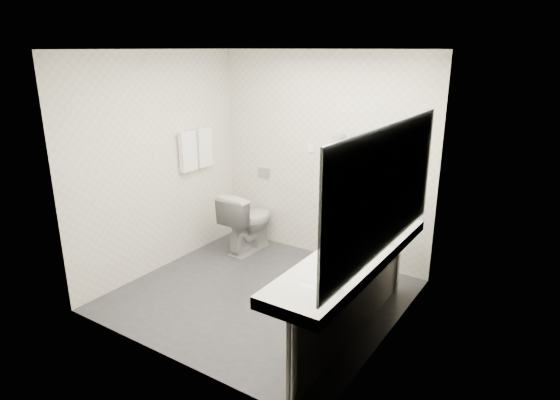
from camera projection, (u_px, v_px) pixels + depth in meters
The scene contains 30 objects.
floor at pixel (261, 295), 5.07m from camera, with size 2.80×2.80×0.00m, color #2E2E33.
ceiling at pixel (257, 49), 4.30m from camera, with size 2.80×2.80×0.00m, color white.
wall_back at pixel (322, 158), 5.72m from camera, with size 2.80×2.80×0.00m, color silver.
wall_front at pixel (160, 220), 3.65m from camera, with size 2.80×2.80×0.00m, color silver.
wall_left at pixel (159, 164), 5.41m from camera, with size 2.60×2.60×0.00m, color silver.
wall_right at pixel (396, 207), 3.95m from camera, with size 2.60×2.60×0.00m, color silver.
vanity_counter at pixel (353, 257), 4.08m from camera, with size 0.55×2.20×0.10m, color white.
vanity_panel at pixel (353, 302), 4.19m from camera, with size 0.03×2.15×0.75m, color gray.
vanity_post_near at pixel (294, 366), 3.35m from camera, with size 0.06×0.06×0.75m, color silver.
vanity_post_far at pixel (397, 261), 5.00m from camera, with size 0.06×0.06×0.75m, color silver.
mirror at pixel (387, 189), 3.74m from camera, with size 0.02×2.20×1.05m, color #B2BCC6.
basin_near at pixel (316, 283), 3.55m from camera, with size 0.40×0.31×0.05m, color white.
basin_far at pixel (381, 230), 4.58m from camera, with size 0.40×0.31×0.05m, color white.
faucet_near at pixel (340, 279), 3.42m from camera, with size 0.04×0.04×0.15m, color silver.
faucet_far at pixel (402, 225), 4.45m from camera, with size 0.04×0.04×0.15m, color silver.
soap_bottle_a at pixel (346, 246), 4.04m from camera, with size 0.05×0.05×0.11m, color beige.
glass_left at pixel (376, 236), 4.25m from camera, with size 0.06×0.06×0.12m, color silver.
glass_right at pixel (391, 239), 4.20m from camera, with size 0.06×0.06×0.10m, color silver.
toilet at pixel (248, 221), 6.08m from camera, with size 0.44×0.78×0.79m, color white.
flush_plate at pixel (264, 172), 6.24m from camera, with size 0.18×0.02×0.12m, color #B2B5BA.
pedal_bin at pixel (335, 260), 5.59m from camera, with size 0.19×0.19×0.27m, color #B2B5BA.
bin_lid at pixel (336, 249), 5.54m from camera, with size 0.19×0.19×0.01m, color #B2B5BA.
towel_rail at pixel (194, 131), 5.73m from camera, with size 0.02×0.02×0.62m, color silver.
towel_near at pixel (188, 151), 5.69m from camera, with size 0.07×0.24×0.48m, color white.
towel_far at pixel (204, 147), 5.91m from camera, with size 0.07×0.24×0.48m, color white.
dryer_cradle at pixel (340, 140), 5.49m from camera, with size 0.10×0.04×0.14m, color #96989C.
dryer_barrel at pixel (338, 138), 5.42m from camera, with size 0.08×0.08×0.14m, color #96989C.
dryer_cord at pixel (339, 161), 5.55m from camera, with size 0.02×0.02×0.35m, color black.
switch_plate_a at pixel (311, 148), 5.76m from camera, with size 0.09×0.02×0.09m, color white.
switch_plate_b at pixel (364, 155), 5.39m from camera, with size 0.09×0.02×0.09m, color white.
Camera 1 is at (2.65, -3.66, 2.52)m, focal length 30.48 mm.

